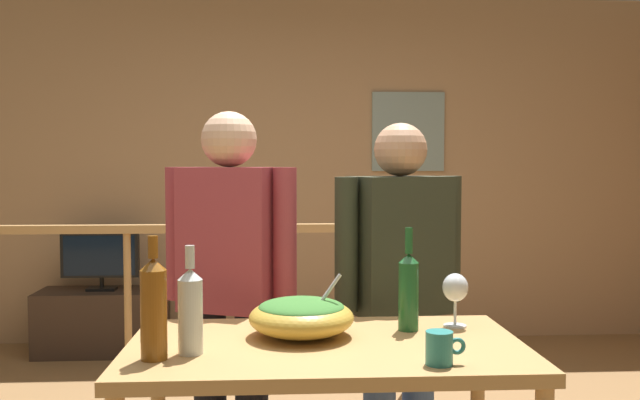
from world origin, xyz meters
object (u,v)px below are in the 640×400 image
at_px(serving_table, 326,373).
at_px(wine_bottle_clear, 190,309).
at_px(framed_picture, 408,132).
at_px(salad_bowl, 301,315).
at_px(wine_bottle_green, 409,290).
at_px(mug_teal, 440,348).
at_px(flat_screen_tv, 100,257).
at_px(person_standing_left, 230,278).
at_px(person_standing_right, 400,282).
at_px(stair_railing, 224,276).
at_px(tv_console, 102,322).
at_px(wine_bottle_amber, 154,307).
at_px(wine_glass, 455,290).

relative_size(serving_table, wine_bottle_clear, 3.85).
distance_m(framed_picture, salad_bowl, 3.30).
distance_m(wine_bottle_green, mug_teal, 0.40).
height_order(flat_screen_tv, wine_bottle_clear, wine_bottle_clear).
distance_m(wine_bottle_green, person_standing_left, 0.78).
distance_m(framed_picture, serving_table, 3.40).
bearing_deg(serving_table, person_standing_right, 61.33).
bearing_deg(stair_railing, mug_teal, -71.47).
distance_m(tv_console, salad_bowl, 3.17).
bearing_deg(wine_bottle_amber, wine_glass, 19.42).
height_order(flat_screen_tv, person_standing_left, person_standing_left).
relative_size(tv_console, person_standing_right, 0.59).
xyz_separation_m(framed_picture, wine_glass, (-0.40, -2.99, -0.67)).
distance_m(salad_bowl, mug_teal, 0.50).
distance_m(salad_bowl, wine_bottle_green, 0.37).
xyz_separation_m(stair_railing, person_standing_left, (0.14, -1.45, 0.23)).
xyz_separation_m(tv_console, flat_screen_tv, (0.00, -0.03, 0.47)).
height_order(tv_console, wine_bottle_clear, wine_bottle_clear).
distance_m(stair_railing, salad_bowl, 2.03).
relative_size(tv_console, serving_table, 0.74).
distance_m(wine_glass, person_standing_left, 0.90).
height_order(tv_console, serving_table, serving_table).
relative_size(salad_bowl, person_standing_left, 0.21).
height_order(stair_railing, wine_bottle_green, wine_bottle_green).
bearing_deg(wine_bottle_amber, salad_bowl, 28.89).
distance_m(flat_screen_tv, wine_bottle_clear, 3.13).
bearing_deg(mug_teal, salad_bowl, 138.30).
height_order(tv_console, mug_teal, mug_teal).
xyz_separation_m(mug_teal, person_standing_left, (-0.63, 0.86, 0.06)).
height_order(wine_bottle_clear, wine_bottle_amber, wine_bottle_amber).
relative_size(flat_screen_tv, wine_bottle_amber, 1.55).
bearing_deg(person_standing_left, tv_console, -43.53).
xyz_separation_m(wine_glass, wine_bottle_clear, (-0.85, -0.28, 0.00)).
bearing_deg(mug_teal, person_standing_left, 126.31).
height_order(flat_screen_tv, wine_bottle_green, wine_bottle_green).
relative_size(serving_table, salad_bowl, 3.62).
distance_m(wine_bottle_amber, person_standing_left, 0.78).
distance_m(salad_bowl, wine_glass, 0.54).
relative_size(framed_picture, stair_railing, 0.17).
bearing_deg(serving_table, tv_console, 116.13).
bearing_deg(framed_picture, person_standing_left, -114.85).
bearing_deg(salad_bowl, tv_console, 115.59).
relative_size(framed_picture, wine_bottle_amber, 1.73).
xyz_separation_m(salad_bowl, person_standing_right, (0.41, 0.53, 0.01)).
height_order(wine_bottle_amber, person_standing_left, person_standing_left).
xyz_separation_m(salad_bowl, person_standing_left, (-0.26, 0.53, 0.03)).
height_order(serving_table, wine_bottle_clear, wine_bottle_clear).
distance_m(tv_console, mug_teal, 3.62).
relative_size(mug_teal, person_standing_left, 0.07).
bearing_deg(wine_bottle_clear, serving_table, 13.89).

